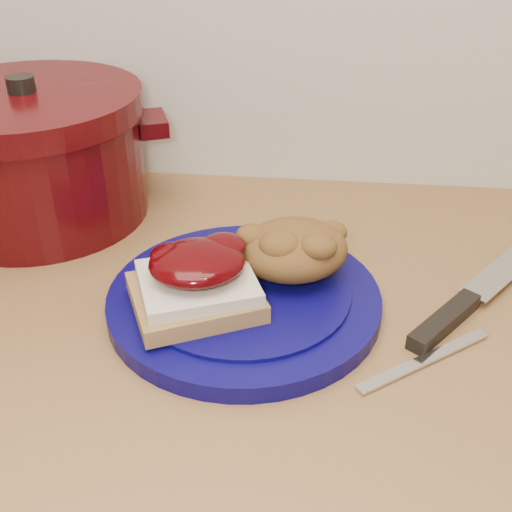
# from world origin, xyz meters

# --- Properties ---
(plate) EXTENTS (0.35, 0.35, 0.02)m
(plate) POSITION_xyz_m (0.05, 1.49, 0.91)
(plate) COLOR #080546
(plate) RESTS_ON wood_countertop
(sandwich) EXTENTS (0.15, 0.14, 0.06)m
(sandwich) POSITION_xyz_m (0.01, 1.46, 0.95)
(sandwich) COLOR olive
(sandwich) RESTS_ON plate
(stuffing_mound) EXTENTS (0.14, 0.13, 0.06)m
(stuffing_mound) POSITION_xyz_m (0.10, 1.52, 0.95)
(stuffing_mound) COLOR brown
(stuffing_mound) RESTS_ON plate
(chef_knife) EXTENTS (0.19, 0.24, 0.02)m
(chef_knife) POSITION_xyz_m (0.27, 1.50, 0.91)
(chef_knife) COLOR black
(chef_knife) RESTS_ON wood_countertop
(butter_knife) EXTENTS (0.13, 0.10, 0.00)m
(butter_knife) POSITION_xyz_m (0.23, 1.42, 0.90)
(butter_knife) COLOR silver
(butter_knife) RESTS_ON wood_countertop
(dutch_oven) EXTENTS (0.36, 0.36, 0.18)m
(dutch_oven) POSITION_xyz_m (-0.23, 1.66, 0.98)
(dutch_oven) COLOR #380508
(dutch_oven) RESTS_ON wood_countertop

